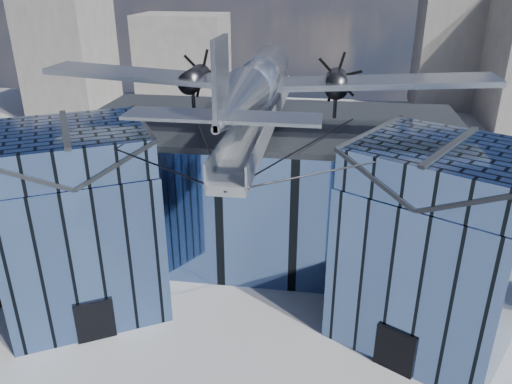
# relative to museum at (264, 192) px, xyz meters

# --- Properties ---
(ground_plane) EXTENTS (120.00, 120.00, 0.00)m
(ground_plane) POSITION_rel_museum_xyz_m (-0.00, -5.82, -5.54)
(ground_plane) COLOR gray
(museum) EXTENTS (32.88, 24.50, 17.60)m
(museum) POSITION_rel_museum_xyz_m (0.00, 0.00, 0.00)
(museum) COLOR #4B6798
(museum) RESTS_ON ground
(bg_towers) EXTENTS (77.00, 24.50, 26.00)m
(bg_towers) POSITION_rel_museum_xyz_m (1.45, 44.67, 4.47)
(bg_towers) COLOR slate
(bg_towers) RESTS_ON ground
(tree_side_w) EXTENTS (4.22, 4.22, 5.55)m
(tree_side_w) POSITION_rel_museum_xyz_m (-19.64, 2.73, -1.79)
(tree_side_w) COLOR #341F15
(tree_side_w) RESTS_ON ground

